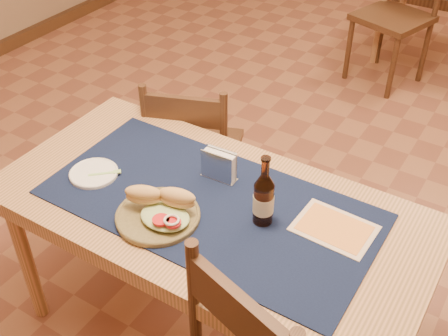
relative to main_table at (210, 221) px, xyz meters
The scene contains 11 objects.
main_table is the anchor object (origin of this frame).
placemat 0.09m from the main_table, ahead, with size 1.20×0.60×0.01m, color #0F1938.
baseboard 1.01m from the main_table, 90.00° to the left, with size 6.00×7.00×0.10m.
chair_main_far 0.74m from the main_table, 129.66° to the left, with size 0.54×0.54×0.90m.
chair_back_near 2.68m from the main_table, 92.91° to the left, with size 0.58×0.58×1.00m.
sandwich_plate 0.22m from the main_table, 122.85° to the right, with size 0.30×0.30×0.11m.
side_plate 0.49m from the main_table, 168.41° to the right, with size 0.19×0.19×0.02m.
fork 0.43m from the main_table, behind, with size 0.10×0.10×0.00m.
beer_bottle 0.28m from the main_table, ahead, with size 0.07×0.07×0.27m.
napkin_holder 0.21m from the main_table, 108.80° to the left, with size 0.14×0.06×0.12m.
menu_card 0.46m from the main_table, 14.79° to the left, with size 0.27×0.21×0.01m.
Camera 1 is at (0.85, -2.06, 2.09)m, focal length 45.00 mm.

